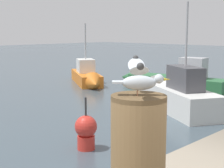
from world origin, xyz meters
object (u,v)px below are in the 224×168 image
object	(u,v)px
seagull	(140,77)
boat_green	(168,79)
boat_orange	(88,77)
boat_white	(171,93)
channel_buoy	(86,131)
mooring_post	(138,149)

from	to	relation	value
seagull	boat_green	bearing A→B (deg)	33.87
boat_orange	boat_green	distance (m)	4.37
boat_white	channel_buoy	bearing A→B (deg)	-167.65
mooring_post	seagull	size ratio (longest dim) A/B	1.43
boat_green	boat_orange	bearing A→B (deg)	118.48
seagull	boat_green	distance (m)	15.86
boat_white	seagull	bearing A→B (deg)	-147.17
boat_green	mooring_post	bearing A→B (deg)	-146.14
boat_orange	channel_buoy	distance (m)	10.54
boat_orange	boat_green	world-z (taller)	boat_orange
boat_orange	seagull	bearing A→B (deg)	-131.03
boat_orange	boat_white	distance (m)	6.75
channel_buoy	boat_white	bearing A→B (deg)	12.35
mooring_post	seagull	bearing A→B (deg)	-47.43
boat_orange	boat_green	size ratio (longest dim) A/B	0.77
mooring_post	boat_orange	bearing A→B (deg)	48.96
seagull	channel_buoy	size ratio (longest dim) A/B	0.40
boat_green	channel_buoy	xyz separation A→B (m)	(-9.20, -3.93, 0.03)
seagull	boat_white	bearing A→B (deg)	32.83
boat_orange	boat_white	xyz separation A→B (m)	(-1.61, -6.56, 0.12)
mooring_post	boat_orange	distance (m)	16.78
seagull	boat_white	world-z (taller)	boat_white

